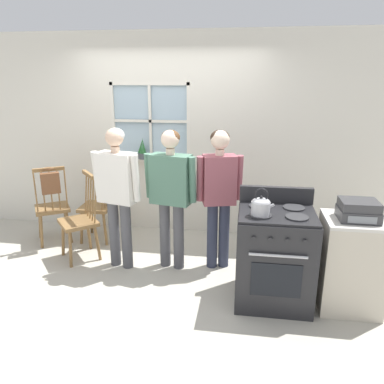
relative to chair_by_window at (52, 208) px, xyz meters
name	(u,v)px	position (x,y,z in m)	size (l,w,h in m)	color
ground_plane	(148,276)	(1.48, -0.73, -0.47)	(16.00, 16.00, 0.00)	#B2AD9E
wall_back	(173,137)	(1.49, 0.67, 0.87)	(6.40, 0.16, 2.70)	silver
chair_by_window	(52,208)	(0.00, 0.00, 0.00)	(0.57, 0.56, 1.05)	olive
chair_near_wall	(98,206)	(0.57, 0.16, 0.00)	(0.42, 0.43, 1.05)	olive
chair_center_cluster	(80,221)	(0.57, -0.39, 0.00)	(0.58, 0.58, 1.05)	olive
person_elderly_left	(117,186)	(1.11, -0.52, 0.51)	(0.59, 0.31, 1.61)	#4C4C51
person_teen_center	(171,187)	(1.69, -0.45, 0.50)	(0.60, 0.30, 1.59)	#4C4C51
person_adult_right	(219,187)	(2.22, -0.37, 0.49)	(0.52, 0.30, 1.59)	#2D3347
stove	(274,256)	(2.81, -0.97, 0.01)	(0.72, 0.68, 1.08)	#232326
kettle	(261,206)	(2.65, -1.10, 0.56)	(0.21, 0.17, 0.25)	#B7B7BC
potted_plant	(142,152)	(1.09, 0.58, 0.67)	(0.13, 0.12, 0.29)	#42474C
handbag	(50,183)	(0.13, -0.20, 0.41)	(0.25, 0.25, 0.31)	brown
side_counter	(350,264)	(3.51, -0.98, -0.02)	(0.55, 0.50, 0.90)	beige
stereo	(358,210)	(3.51, -1.00, 0.52)	(0.34, 0.29, 0.18)	#38383A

